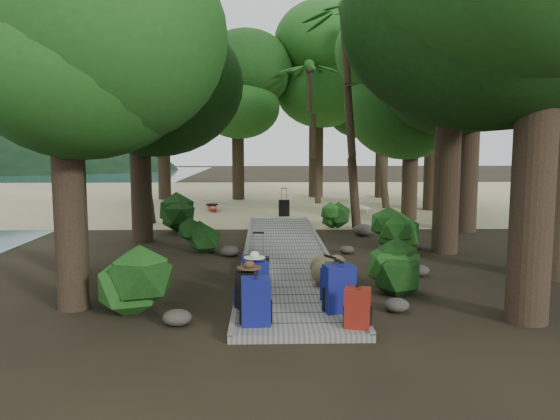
{
  "coord_description": "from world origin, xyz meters",
  "views": [
    {
      "loc": [
        -0.49,
        -12.04,
        2.64
      ],
      "look_at": [
        -0.11,
        1.86,
        1.0
      ],
      "focal_mm": 35.0,
      "sensor_mm": 36.0,
      "label": 1
    }
  ],
  "objects_px": {
    "sun_lounger": "(359,204)",
    "backpack_left_b": "(246,288)",
    "backpack_left_a": "(256,299)",
    "backpack_right_a": "(358,306)",
    "backpack_right_b": "(339,286)",
    "backpack_right_d": "(336,275)",
    "lone_suitcase_on_sand": "(284,208)",
    "duffel_right_khaki": "(330,269)",
    "backpack_right_c": "(333,282)",
    "backpack_left_d": "(250,266)",
    "suitcase_on_boardwalk": "(259,272)",
    "backpack_left_c": "(256,278)",
    "kayak": "(212,206)"
  },
  "relations": [
    {
      "from": "duffel_right_khaki",
      "to": "lone_suitcase_on_sand",
      "type": "bearing_deg",
      "value": 63.31
    },
    {
      "from": "kayak",
      "to": "suitcase_on_boardwalk",
      "type": "bearing_deg",
      "value": -91.52
    },
    {
      "from": "lone_suitcase_on_sand",
      "to": "kayak",
      "type": "bearing_deg",
      "value": 141.66
    },
    {
      "from": "backpack_right_a",
      "to": "backpack_right_d",
      "type": "distance_m",
      "value": 1.94
    },
    {
      "from": "backpack_left_b",
      "to": "backpack_right_a",
      "type": "relative_size",
      "value": 1.04
    },
    {
      "from": "backpack_left_d",
      "to": "sun_lounger",
      "type": "relative_size",
      "value": 0.27
    },
    {
      "from": "suitcase_on_boardwalk",
      "to": "backpack_left_a",
      "type": "bearing_deg",
      "value": -83.92
    },
    {
      "from": "backpack_right_a",
      "to": "backpack_right_c",
      "type": "distance_m",
      "value": 1.38
    },
    {
      "from": "kayak",
      "to": "sun_lounger",
      "type": "xyz_separation_m",
      "value": [
        5.93,
        -0.54,
        0.12
      ]
    },
    {
      "from": "backpack_right_d",
      "to": "kayak",
      "type": "distance_m",
      "value": 13.29
    },
    {
      "from": "backpack_right_a",
      "to": "lone_suitcase_on_sand",
      "type": "relative_size",
      "value": 1.03
    },
    {
      "from": "backpack_left_d",
      "to": "lone_suitcase_on_sand",
      "type": "height_order",
      "value": "lone_suitcase_on_sand"
    },
    {
      "from": "backpack_left_a",
      "to": "backpack_right_a",
      "type": "relative_size",
      "value": 1.21
    },
    {
      "from": "backpack_right_d",
      "to": "backpack_left_b",
      "type": "bearing_deg",
      "value": -146.08
    },
    {
      "from": "backpack_left_b",
      "to": "suitcase_on_boardwalk",
      "type": "distance_m",
      "value": 1.25
    },
    {
      "from": "backpack_right_a",
      "to": "backpack_right_b",
      "type": "distance_m",
      "value": 0.76
    },
    {
      "from": "kayak",
      "to": "sun_lounger",
      "type": "bearing_deg",
      "value": -15.89
    },
    {
      "from": "backpack_left_a",
      "to": "backpack_right_d",
      "type": "distance_m",
      "value": 2.25
    },
    {
      "from": "backpack_left_a",
      "to": "backpack_right_a",
      "type": "bearing_deg",
      "value": -9.33
    },
    {
      "from": "backpack_right_b",
      "to": "backpack_right_d",
      "type": "height_order",
      "value": "backpack_right_b"
    },
    {
      "from": "backpack_left_b",
      "to": "backpack_right_c",
      "type": "xyz_separation_m",
      "value": [
        1.4,
        0.41,
        -0.02
      ]
    },
    {
      "from": "suitcase_on_boardwalk",
      "to": "lone_suitcase_on_sand",
      "type": "bearing_deg",
      "value": 92.12
    },
    {
      "from": "backpack_right_c",
      "to": "lone_suitcase_on_sand",
      "type": "relative_size",
      "value": 1.0
    },
    {
      "from": "backpack_right_c",
      "to": "duffel_right_khaki",
      "type": "xyz_separation_m",
      "value": [
        0.1,
        1.27,
        -0.08
      ]
    },
    {
      "from": "backpack_left_c",
      "to": "backpack_left_d",
      "type": "bearing_deg",
      "value": 81.41
    },
    {
      "from": "backpack_right_d",
      "to": "sun_lounger",
      "type": "xyz_separation_m",
      "value": [
        2.54,
        12.32,
        -0.08
      ]
    },
    {
      "from": "backpack_left_c",
      "to": "backpack_right_c",
      "type": "xyz_separation_m",
      "value": [
        1.26,
        -0.08,
        -0.05
      ]
    },
    {
      "from": "backpack_right_c",
      "to": "backpack_left_b",
      "type": "bearing_deg",
      "value": -138.78
    },
    {
      "from": "backpack_right_c",
      "to": "sun_lounger",
      "type": "relative_size",
      "value": 0.34
    },
    {
      "from": "backpack_left_d",
      "to": "suitcase_on_boardwalk",
      "type": "bearing_deg",
      "value": -76.82
    },
    {
      "from": "backpack_left_a",
      "to": "sun_lounger",
      "type": "relative_size",
      "value": 0.42
    },
    {
      "from": "backpack_right_b",
      "to": "sun_lounger",
      "type": "xyz_separation_m",
      "value": [
        2.65,
        13.52,
        -0.21
      ]
    },
    {
      "from": "backpack_left_b",
      "to": "backpack_right_c",
      "type": "relative_size",
      "value": 1.06
    },
    {
      "from": "lone_suitcase_on_sand",
      "to": "backpack_left_a",
      "type": "bearing_deg",
      "value": -98.86
    },
    {
      "from": "backpack_left_c",
      "to": "suitcase_on_boardwalk",
      "type": "relative_size",
      "value": 1.28
    },
    {
      "from": "backpack_left_b",
      "to": "backpack_right_a",
      "type": "xyz_separation_m",
      "value": [
        1.58,
        -0.96,
        -0.01
      ]
    },
    {
      "from": "backpack_right_b",
      "to": "suitcase_on_boardwalk",
      "type": "relative_size",
      "value": 1.45
    },
    {
      "from": "backpack_left_d",
      "to": "backpack_right_d",
      "type": "relative_size",
      "value": 0.88
    },
    {
      "from": "backpack_right_a",
      "to": "duffel_right_khaki",
      "type": "height_order",
      "value": "backpack_right_a"
    },
    {
      "from": "lone_suitcase_on_sand",
      "to": "duffel_right_khaki",
      "type": "bearing_deg",
      "value": -92.28
    },
    {
      "from": "backpack_right_b",
      "to": "backpack_right_d",
      "type": "distance_m",
      "value": 1.21
    },
    {
      "from": "backpack_right_c",
      "to": "duffel_right_khaki",
      "type": "height_order",
      "value": "backpack_right_c"
    },
    {
      "from": "backpack_left_a",
      "to": "duffel_right_khaki",
      "type": "bearing_deg",
      "value": 58.44
    },
    {
      "from": "backpack_right_a",
      "to": "backpack_right_b",
      "type": "relative_size",
      "value": 0.78
    },
    {
      "from": "backpack_left_a",
      "to": "backpack_right_b",
      "type": "bearing_deg",
      "value": 21.72
    },
    {
      "from": "duffel_right_khaki",
      "to": "suitcase_on_boardwalk",
      "type": "bearing_deg",
      "value": 169.19
    },
    {
      "from": "backpack_right_a",
      "to": "backpack_right_d",
      "type": "bearing_deg",
      "value": 107.23
    },
    {
      "from": "backpack_right_a",
      "to": "duffel_right_khaki",
      "type": "relative_size",
      "value": 0.94
    },
    {
      "from": "backpack_right_b",
      "to": "backpack_right_c",
      "type": "height_order",
      "value": "backpack_right_b"
    },
    {
      "from": "sun_lounger",
      "to": "backpack_left_b",
      "type": "bearing_deg",
      "value": -112.26
    }
  ]
}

